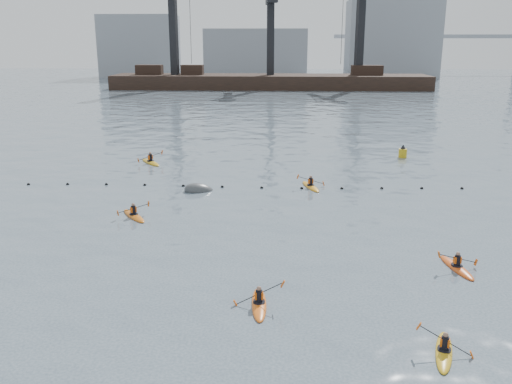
% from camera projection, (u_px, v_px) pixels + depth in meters
% --- Properties ---
extents(ground, '(400.00, 400.00, 0.00)m').
position_uv_depth(ground, '(213.00, 352.00, 19.32)').
color(ground, '#3C4C57').
rests_on(ground, ground).
extents(float_line, '(33.24, 0.73, 0.24)m').
position_uv_depth(float_line, '(242.00, 187.00, 41.01)').
color(float_line, black).
rests_on(float_line, ground).
extents(barge_pier, '(72.00, 19.30, 29.50)m').
position_uv_depth(barge_pier, '(269.00, 80.00, 124.63)').
color(barge_pier, black).
rests_on(barge_pier, ground).
extents(skyline, '(141.00, 28.00, 22.00)m').
position_uv_depth(skyline, '(280.00, 46.00, 161.29)').
color(skyline, gray).
rests_on(skyline, ground).
extents(kayaker_0, '(2.16, 3.12, 1.25)m').
position_uv_depth(kayaker_0, '(259.00, 303.00, 22.70)').
color(kayaker_0, orange).
rests_on(kayaker_0, ground).
extents(kayaker_1, '(1.98, 2.95, 1.15)m').
position_uv_depth(kayaker_1, '(444.00, 351.00, 19.23)').
color(kayaker_1, gold).
rests_on(kayaker_1, ground).
extents(kayaker_2, '(2.37, 2.96, 1.02)m').
position_uv_depth(kayaker_2, '(134.00, 215.00, 34.13)').
color(kayaker_2, '#C86112').
rests_on(kayaker_2, ground).
extents(kayaker_3, '(2.17, 3.29, 1.19)m').
position_uv_depth(kayaker_3, '(311.00, 186.00, 40.96)').
color(kayaker_3, orange).
rests_on(kayaker_3, ground).
extents(kayaker_4, '(2.09, 3.15, 1.08)m').
position_uv_depth(kayaker_4, '(457.00, 267.00, 26.35)').
color(kayaker_4, '#D14B13').
rests_on(kayaker_4, ground).
extents(kayaker_5, '(2.68, 3.37, 1.19)m').
position_uv_depth(kayaker_5, '(151.00, 162.00, 49.06)').
color(kayaker_5, '#C39116').
rests_on(kayaker_5, ground).
extents(mooring_buoy, '(2.71, 2.00, 1.56)m').
position_uv_depth(mooring_buoy, '(199.00, 191.00, 40.02)').
color(mooring_buoy, '#3C3E41').
rests_on(mooring_buoy, ground).
extents(nav_buoy, '(0.77, 0.77, 1.40)m').
position_uv_depth(nav_buoy, '(403.00, 153.00, 51.33)').
color(nav_buoy, gold).
rests_on(nav_buoy, ground).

